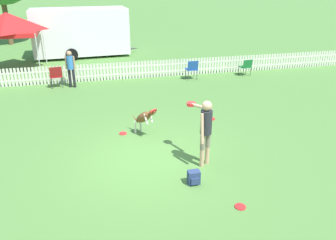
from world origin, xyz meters
name	(u,v)px	position (x,y,z in m)	size (l,w,h in m)	color
ground_plane	(150,157)	(0.00, 0.00, 0.00)	(240.00, 240.00, 0.00)	#4C7A38
handler_person	(205,125)	(1.23, -0.66, 1.07)	(0.45, 1.11, 1.70)	tan
leaping_dog	(144,117)	(0.07, 1.29, 0.59)	(0.68, 1.03, 0.98)	brown
frisbee_near_handler	(240,207)	(1.41, -2.45, 0.01)	(0.23, 0.23, 0.02)	red
frisbee_near_dog	(123,133)	(-0.55, 1.55, 0.01)	(0.23, 0.23, 0.02)	red
frisbee_midfield	(212,119)	(2.44, 1.97, 0.01)	(0.23, 0.23, 0.02)	red
backpack_on_grass	(194,178)	(0.73, -1.43, 0.16)	(0.27, 0.23, 0.32)	navy
picket_fence	(120,71)	(0.00, 7.37, 0.40)	(23.26, 0.04, 0.79)	silver
folding_chair_blue_left	(56,75)	(-2.77, 6.74, 0.56)	(0.58, 0.60, 0.93)	#333338
folding_chair_center	(192,68)	(3.18, 6.59, 0.53)	(0.50, 0.52, 0.89)	#333338
folding_chair_green_right	(246,66)	(5.87, 6.61, 0.47)	(0.52, 0.53, 0.79)	#333338
canopy_tent_main	(8,24)	(-4.98, 10.12, 2.30)	(2.71, 2.71, 2.82)	silver
spectator_standing	(70,66)	(-2.13, 6.65, 0.94)	(0.40, 0.27, 1.56)	black
equipment_trailer	(81,31)	(-1.69, 12.97, 1.43)	(6.26, 2.65, 2.72)	white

